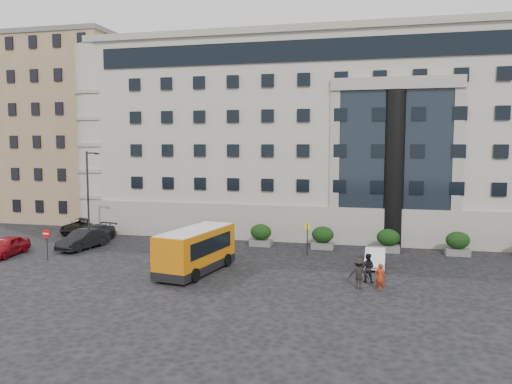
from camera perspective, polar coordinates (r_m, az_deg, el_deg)
ground at (r=35.36m, az=-4.20°, el=-8.53°), size 120.00×120.00×0.00m
civic_building at (r=54.87m, az=8.82°, el=5.90°), size 44.00×24.00×18.00m
entrance_column at (r=43.07m, az=15.50°, el=2.56°), size 1.80×1.80×13.00m
apartment_near at (r=62.94m, az=-19.89°, el=6.49°), size 14.00×14.00×20.00m
apartment_far at (r=80.01m, az=-14.62°, el=7.08°), size 13.00×13.00×22.00m
hedge_a at (r=43.65m, az=-6.13°, el=-4.60°), size 1.80×1.26×1.84m
hedge_b at (r=42.22m, az=0.56°, el=-4.92°), size 1.80×1.26×1.84m
hedge_c at (r=41.40m, az=7.63°, el=-5.17°), size 1.80×1.26×1.84m
hedge_d at (r=41.22m, az=14.87°, el=-5.36°), size 1.80×1.26×1.84m
hedge_e at (r=41.70m, az=22.06°, el=-5.46°), size 1.80×1.26×1.84m
street_lamp at (r=42.32m, az=-18.58°, el=-0.48°), size 1.16×0.18×8.00m
bus_stop_sign at (r=38.62m, az=5.89°, el=-4.72°), size 0.50×0.08×2.52m
no_entry_sign at (r=39.97m, az=-22.82°, el=-4.89°), size 0.64×0.16×2.32m
minibus at (r=33.74m, az=-6.88°, el=-6.43°), size 3.60×7.31×2.92m
red_truck at (r=52.67m, az=-13.90°, el=-2.53°), size 2.82×5.13×2.63m
parked_car_a at (r=43.09m, az=-26.57°, el=-5.56°), size 2.20×4.44×1.46m
parked_car_b at (r=43.39m, az=-19.15°, el=-5.13°), size 2.35×4.98×1.58m
parked_car_c at (r=46.22m, az=-18.21°, el=-4.55°), size 2.66×5.16×1.43m
parked_car_d at (r=50.98m, az=-19.22°, el=-3.66°), size 2.59×5.25×1.43m
white_taxi at (r=36.21m, az=13.46°, el=-7.29°), size 1.45×3.95×1.29m
pedestrian_a at (r=30.39m, az=13.99°, el=-9.43°), size 0.61×0.42×1.65m
pedestrian_b at (r=32.09m, az=12.62°, el=-8.44°), size 0.99×0.84×1.82m
pedestrian_c at (r=30.57m, az=11.66°, el=-9.10°), size 1.22×0.73×1.85m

